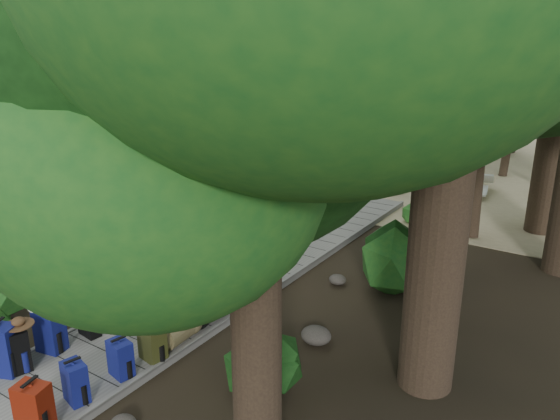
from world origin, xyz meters
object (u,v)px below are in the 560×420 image
Objects in this scene: kayak at (337,162)px; backpack_right_c at (120,356)px; backpack_left_a at (1,347)px; backpack_left_c at (50,328)px; backpack_right_b at (75,380)px; backpack_right_d at (152,341)px; lone_suitcase_on_sand at (394,181)px; duffel_right_khaki at (177,331)px; backpack_right_a at (33,405)px; backpack_left_b at (16,347)px; sun_lounger at (477,186)px; backpack_left_d at (118,301)px; suitcase_on_boardwalk at (89,319)px; duffel_right_black at (210,309)px.

backpack_right_c is at bearing -69.71° from kayak.
backpack_left_a reaches higher than backpack_left_c.
backpack_left_a is 1.43m from backpack_right_b.
backpack_right_d is at bearing 93.58° from backpack_right_c.
backpack_left_c is 1.25× the size of backpack_right_c.
duffel_right_khaki is at bearing -91.42° from lone_suitcase_on_sand.
backpack_right_c reaches higher than duffel_right_khaki.
lone_suitcase_on_sand is at bearing 103.08° from backpack_right_d.
backpack_left_b is at bearing 140.36° from backpack_right_a.
lone_suitcase_on_sand is at bearing -165.32° from sun_lounger.
backpack_right_d is at bearing 57.24° from backpack_left_b.
backpack_left_d reaches higher than sun_lounger.
backpack_right_b is at bearing -82.35° from backpack_right_c.
backpack_left_a reaches higher than backpack_right_a.
lone_suitcase_on_sand is at bearing 101.77° from backpack_left_b.
backpack_right_a is 1.24× the size of suitcase_on_boardwalk.
backpack_left_a is 2.52m from duffel_right_khaki.
backpack_right_d is at bearing 14.59° from backpack_left_c.
duffel_right_black is at bearing 100.29° from backpack_right_c.
duffel_right_khaki is 10.35m from lone_suitcase_on_sand.
backpack_left_d is at bearing 151.80° from backpack_right_c.
backpack_right_c is 1.37m from suitcase_on_boardwalk.
lone_suitcase_on_sand is (0.79, 10.97, -0.03)m from suitcase_on_boardwalk.
backpack_left_a is 1.46× the size of suitcase_on_boardwalk.
backpack_left_d reaches higher than kayak.
backpack_left_d is 0.87× the size of duffel_right_khaki.
suitcase_on_boardwalk is (-1.35, -0.63, 0.09)m from duffel_right_khaki.
backpack_right_c reaches higher than kayak.
duffel_right_khaki is (0.05, 2.47, -0.16)m from backpack_right_a.
suitcase_on_boardwalk is (0.09, 1.19, -0.07)m from backpack_left_b.
backpack_right_d is 12.07m from sun_lounger.
backpack_right_a is 1.13× the size of backpack_right_b.
backpack_right_b reaches higher than kayak.
backpack_right_c is at bearing -87.88° from backpack_right_d.
backpack_left_b is 3.01m from duffel_right_black.
kayak is (-3.53, 14.24, -0.24)m from backpack_right_b.
duffel_right_khaki is (-0.01, 0.54, -0.10)m from backpack_right_d.
sun_lounger is at bearing 64.96° from backpack_left_c.
backpack_left_d is 0.89× the size of backpack_right_d.
duffel_right_khaki is at bearing 98.25° from backpack_right_c.
backpack_left_d is at bearing 79.11° from backpack_left_c.
kayak is at bearing 141.43° from lone_suitcase_on_sand.
backpack_right_a is at bearing -107.42° from sun_lounger.
backpack_right_b is at bearing -108.04° from sun_lounger.
duffel_right_khaki is at bearing 8.81° from backpack_left_d.
lone_suitcase_on_sand is 0.39× the size of sun_lounger.
backpack_left_d is at bearing 106.68° from suitcase_on_boardwalk.
duffel_right_black is 0.93× the size of lone_suitcase_on_sand.
backpack_left_b is at bearing -113.61° from sun_lounger.
backpack_left_a is 14.57m from kayak.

